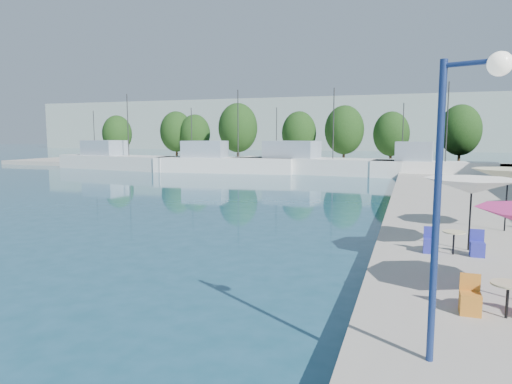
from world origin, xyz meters
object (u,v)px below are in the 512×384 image
(trawler_02, at_px, (221,163))
(trawler_01, at_px, (117,161))
(umbrella_white, at_px, (472,186))
(street_lamp, at_px, (460,156))
(umbrella_cream, at_px, (508,175))
(trawler_04, at_px, (429,168))
(trawler_03, at_px, (312,164))

(trawler_02, bearing_deg, trawler_01, 171.60)
(trawler_01, relative_size, umbrella_white, 5.93)
(street_lamp, bearing_deg, umbrella_cream, 97.12)
(trawler_01, distance_m, umbrella_white, 52.90)
(trawler_02, distance_m, street_lamp, 48.82)
(trawler_01, relative_size, trawler_04, 1.47)
(street_lamp, bearing_deg, trawler_01, 151.29)
(trawler_02, xyz_separation_m, trawler_04, (23.58, -0.70, 0.00))
(trawler_02, height_order, umbrella_cream, trawler_02)
(umbrella_cream, bearing_deg, trawler_01, 142.38)
(trawler_03, height_order, trawler_04, same)
(trawler_02, relative_size, umbrella_cream, 6.32)
(trawler_04, bearing_deg, trawler_01, -177.32)
(trawler_01, xyz_separation_m, street_lamp, (38.01, -44.05, 3.02))
(trawler_01, bearing_deg, trawler_04, 6.85)
(trawler_04, bearing_deg, street_lamp, -86.65)
(trawler_01, relative_size, street_lamp, 3.60)
(trawler_04, xyz_separation_m, umbrella_white, (0.09, -33.95, 1.69))
(trawler_01, relative_size, trawler_02, 1.06)
(umbrella_white, bearing_deg, trawler_03, 109.51)
(trawler_02, distance_m, umbrella_cream, 39.96)
(umbrella_white, relative_size, street_lamp, 0.61)
(umbrella_white, xyz_separation_m, umbrella_cream, (1.75, 3.86, 0.09))
(umbrella_cream, height_order, street_lamp, street_lamp)
(trawler_03, distance_m, trawler_04, 13.11)
(trawler_01, xyz_separation_m, trawler_02, (15.56, -0.80, 0.00))
(trawler_02, bearing_deg, umbrella_cream, -55.90)
(trawler_02, relative_size, trawler_04, 1.39)
(trawler_01, relative_size, umbrella_cream, 6.67)
(umbrella_white, height_order, street_lamp, street_lamp)
(umbrella_white, distance_m, umbrella_cream, 4.24)
(trawler_02, distance_m, trawler_03, 10.89)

